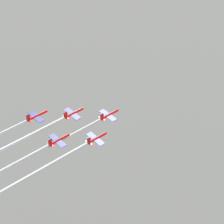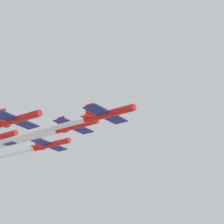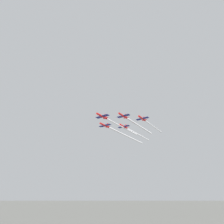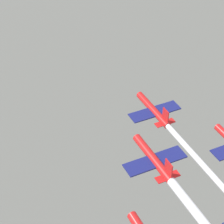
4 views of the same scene
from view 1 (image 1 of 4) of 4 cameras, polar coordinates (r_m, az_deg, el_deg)
name	(u,v)px [view 1 (image 1 of 4)]	position (r m, az deg, el deg)	size (l,w,h in m)	color
jet_0	(108,115)	(186.16, -0.47, -0.38)	(9.44, 9.69, 3.29)	red
jet_1	(73,113)	(182.94, -5.16, -0.18)	(9.44, 9.69, 3.29)	red
jet_2	(96,138)	(175.77, -2.11, -3.46)	(9.44, 9.69, 3.29)	red
jet_3	(36,116)	(182.36, -9.89, -0.51)	(9.44, 9.69, 3.29)	red
jet_4	(58,140)	(174.00, -7.07, -3.66)	(9.44, 9.69, 3.29)	red
smoke_trail_0	(59,142)	(174.90, -6.91, -3.85)	(16.82, 39.40, 0.89)	white
smoke_trail_1	(20,140)	(173.43, -11.95, -3.65)	(17.04, 39.38, 1.19)	white
smoke_trail_2	(28,177)	(163.90, -10.91, -8.31)	(21.79, 51.08, 1.13)	white
smoke_trail_4	(3,170)	(166.20, -14.08, -7.34)	(16.16, 37.67, 0.94)	white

